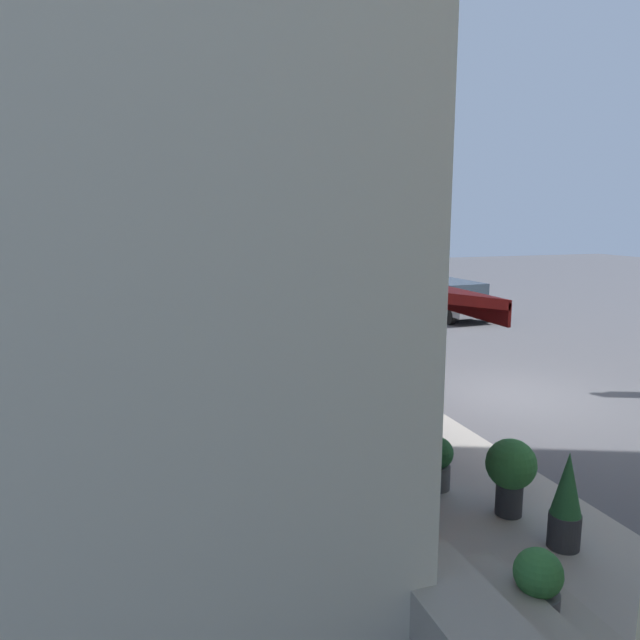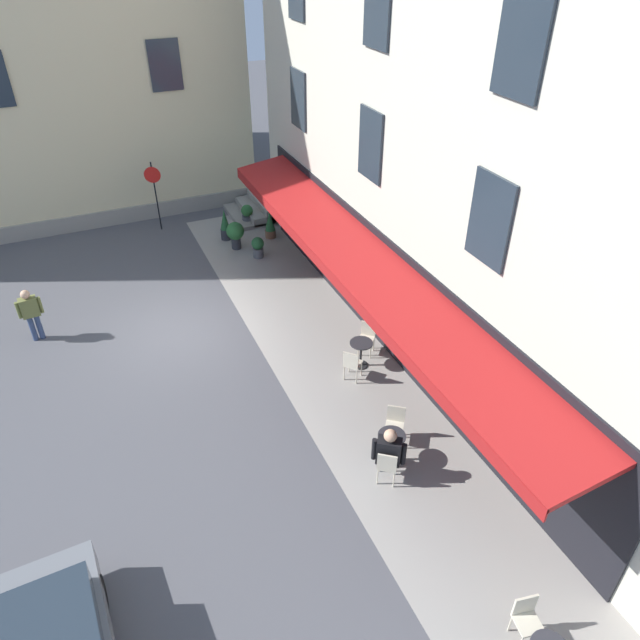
# 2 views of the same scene
# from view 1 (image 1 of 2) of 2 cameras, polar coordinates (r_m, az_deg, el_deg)

# --- Properties ---
(ground_plane) EXTENTS (70.00, 70.00, 0.00)m
(ground_plane) POSITION_cam_1_polar(r_m,az_deg,el_deg) (13.07, 17.41, -6.98)
(ground_plane) COLOR #4C4C51
(sidewalk_cafe_terrace) EXTENTS (20.50, 3.20, 0.01)m
(sidewalk_cafe_terrace) POSITION_cam_1_polar(r_m,az_deg,el_deg) (14.43, -1.46, -4.88)
(sidewalk_cafe_terrace) COLOR gray
(sidewalk_cafe_terrace) RESTS_ON ground_plane
(cafe_building_facade) EXTENTS (20.00, 10.70, 15.00)m
(cafe_building_facade) POSITION_cam_1_polar(r_m,az_deg,el_deg) (14.72, -28.26, 23.75)
(cafe_building_facade) COLOR beige
(cafe_building_facade) RESTS_ON ground_plane
(cafe_table_near_entrance) EXTENTS (0.60, 0.60, 0.75)m
(cafe_table_near_entrance) POSITION_cam_1_polar(r_m,az_deg,el_deg) (22.19, -6.83, 1.67)
(cafe_table_near_entrance) COLOR black
(cafe_table_near_entrance) RESTS_ON ground_plane
(cafe_chair_cream_near_door) EXTENTS (0.49, 0.49, 0.91)m
(cafe_chair_cream_near_door) POSITION_cam_1_polar(r_m,az_deg,el_deg) (22.81, -6.71, 2.04)
(cafe_chair_cream_near_door) COLOR beige
(cafe_chair_cream_near_door) RESTS_ON ground_plane
(cafe_chair_cream_by_window) EXTENTS (0.47, 0.47, 0.91)m
(cafe_chair_cream_by_window) POSITION_cam_1_polar(r_m,az_deg,el_deg) (21.56, -6.80, 1.57)
(cafe_chair_cream_by_window) COLOR beige
(cafe_chair_cream_by_window) RESTS_ON ground_plane
(cafe_table_mid_terrace) EXTENTS (0.60, 0.60, 0.75)m
(cafe_table_mid_terrace) POSITION_cam_1_polar(r_m,az_deg,el_deg) (17.59, -3.70, -0.51)
(cafe_table_mid_terrace) COLOR black
(cafe_table_mid_terrace) RESTS_ON ground_plane
(cafe_chair_cream_under_awning) EXTENTS (0.56, 0.56, 0.91)m
(cafe_chair_cream_under_awning) POSITION_cam_1_polar(r_m,az_deg,el_deg) (18.16, -2.94, 0.01)
(cafe_chair_cream_under_awning) COLOR beige
(cafe_chair_cream_under_awning) RESTS_ON ground_plane
(cafe_chair_cream_back_row) EXTENTS (0.56, 0.56, 0.91)m
(cafe_chair_cream_back_row) POSITION_cam_1_polar(r_m,az_deg,el_deg) (17.01, -4.52, -0.70)
(cafe_chair_cream_back_row) COLOR beige
(cafe_chair_cream_back_row) RESTS_ON ground_plane
(cafe_table_streetside) EXTENTS (0.60, 0.60, 0.75)m
(cafe_table_streetside) POSITION_cam_1_polar(r_m,az_deg,el_deg) (14.37, -3.98, -2.95)
(cafe_table_streetside) COLOR black
(cafe_table_streetside) RESTS_ON ground_plane
(cafe_chair_cream_corner_right) EXTENTS (0.56, 0.56, 0.91)m
(cafe_chair_cream_corner_right) POSITION_cam_1_polar(r_m,az_deg,el_deg) (14.87, -2.62, -2.26)
(cafe_chair_cream_corner_right) COLOR beige
(cafe_chair_cream_corner_right) RESTS_ON ground_plane
(cafe_chair_cream_corner_left) EXTENTS (0.56, 0.56, 0.91)m
(cafe_chair_cream_corner_left) POSITION_cam_1_polar(r_m,az_deg,el_deg) (13.82, -5.21, -3.26)
(cafe_chair_cream_corner_left) COLOR beige
(cafe_chair_cream_corner_left) RESTS_ON ground_plane
(seated_patron_in_black) EXTENTS (0.69, 0.67, 1.36)m
(seated_patron_in_black) POSITION_cam_1_polar(r_m,az_deg,el_deg) (17.93, -3.20, 0.44)
(seated_patron_in_black) COLOR navy
(seated_patron_in_black) RESTS_ON ground_plane
(seated_companion_in_blue) EXTENTS (0.63, 0.66, 1.33)m
(seated_companion_in_blue) POSITION_cam_1_polar(r_m,az_deg,el_deg) (22.57, -6.76, 2.37)
(seated_companion_in_blue) COLOR navy
(seated_companion_in_blue) RESTS_ON ground_plane
(potted_plant_entrance_right) EXTENTS (0.45, 0.45, 0.74)m
(potted_plant_entrance_right) POSITION_cam_1_polar(r_m,az_deg,el_deg) (6.30, 20.06, -22.83)
(potted_plant_entrance_right) COLOR #4C4C51
(potted_plant_entrance_right) RESTS_ON ground_plane
(potted_plant_under_sign) EXTENTS (0.36, 0.36, 1.15)m
(potted_plant_under_sign) POSITION_cam_1_polar(r_m,az_deg,el_deg) (7.53, 22.49, -15.74)
(potted_plant_under_sign) COLOR #2D2D33
(potted_plant_under_sign) RESTS_ON ground_plane
(potted_plant_entrance_left) EXTENTS (0.63, 0.63, 0.99)m
(potted_plant_entrance_left) POSITION_cam_1_polar(r_m,az_deg,el_deg) (8.02, 17.78, -13.45)
(potted_plant_entrance_left) COLOR #2D2D33
(potted_plant_entrance_left) RESTS_ON ground_plane
(potted_plant_mid_terrace) EXTENTS (0.39, 0.39, 1.01)m
(potted_plant_mid_terrace) POSITION_cam_1_polar(r_m,az_deg,el_deg) (7.12, 9.73, -17.19)
(potted_plant_mid_terrace) COLOR brown
(potted_plant_mid_terrace) RESTS_ON ground_plane
(potted_plant_by_steps) EXTENTS (0.43, 0.43, 0.74)m
(potted_plant_by_steps) POSITION_cam_1_polar(r_m,az_deg,el_deg) (8.55, 11.17, -13.12)
(potted_plant_by_steps) COLOR #4C4C51
(potted_plant_by_steps) RESTS_ON ground_plane
(parked_car_grey) EXTENTS (4.39, 2.02, 1.33)m
(parked_car_grey) POSITION_cam_1_polar(r_m,az_deg,el_deg) (22.28, 12.12, 2.12)
(parked_car_grey) COLOR slate
(parked_car_grey) RESTS_ON ground_plane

